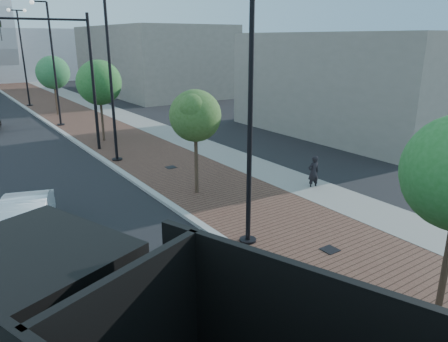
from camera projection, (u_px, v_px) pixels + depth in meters
sidewalk at (76, 112)px, 39.36m from camera, size 7.00×140.00×0.12m
concrete_strip at (105, 109)px, 40.81m from camera, size 2.40×140.00×0.13m
curb at (36, 115)px, 37.47m from camera, size 0.30×140.00×0.14m
white_sedan at (26, 220)px, 14.40m from camera, size 2.79×4.58×1.43m
pedestrian at (313, 172)px, 19.20m from camera, size 0.63×0.46×1.59m
streetlight_1 at (247, 117)px, 12.87m from camera, size 1.44×0.56×9.21m
streetlight_2 at (110, 74)px, 22.21m from camera, size 1.72×0.56×9.28m
streetlight_3 at (53, 70)px, 31.72m from camera, size 1.44×0.56×9.21m
streetlight_4 at (23, 57)px, 41.07m from camera, size 1.72×0.56×9.28m
traffic_mast at (76, 68)px, 24.03m from camera, size 5.09×0.20×8.00m
tree_1 at (196, 116)px, 17.69m from camera, size 2.26×2.19×4.63m
tree_2 at (100, 83)px, 27.00m from camera, size 2.86×2.86×5.34m
tree_3 at (53, 73)px, 36.47m from camera, size 2.83×2.83×5.19m
commercial_block_ne at (151, 60)px, 52.77m from camera, size 12.00×22.00×8.00m
commercial_block_e at (355, 83)px, 30.43m from camera, size 10.00×16.00×7.00m
utility_cover_1 at (330, 250)px, 13.60m from camera, size 0.50×0.50×0.02m
utility_cover_2 at (171, 167)px, 22.24m from camera, size 0.50×0.50×0.02m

